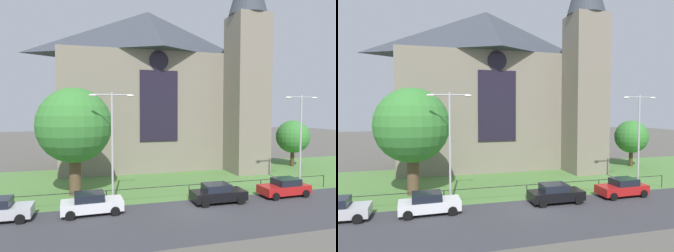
% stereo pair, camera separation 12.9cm
% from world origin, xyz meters
% --- Properties ---
extents(ground, '(160.00, 160.00, 0.00)m').
position_xyz_m(ground, '(0.00, 10.00, 0.00)').
color(ground, '#56544C').
extents(road_asphalt, '(120.00, 8.00, 0.01)m').
position_xyz_m(road_asphalt, '(0.00, -2.00, 0.00)').
color(road_asphalt, '#38383D').
rests_on(road_asphalt, ground).
extents(grass_verge, '(120.00, 20.00, 0.01)m').
position_xyz_m(grass_verge, '(0.00, 8.00, 0.00)').
color(grass_verge, '#517F3D').
rests_on(grass_verge, ground).
extents(church_building, '(23.20, 16.20, 26.00)m').
position_xyz_m(church_building, '(1.22, 18.19, 10.27)').
color(church_building, gray).
rests_on(church_building, ground).
extents(iron_railing, '(26.87, 0.07, 1.13)m').
position_xyz_m(iron_railing, '(0.44, 2.50, 0.96)').
color(iron_railing, black).
rests_on(iron_railing, ground).
extents(tree_left_near, '(6.39, 6.39, 9.16)m').
position_xyz_m(tree_left_near, '(-8.60, 6.11, 5.91)').
color(tree_left_near, brown).
rests_on(tree_left_near, ground).
extents(tree_right_far, '(4.17, 4.17, 5.90)m').
position_xyz_m(tree_right_far, '(18.11, 12.49, 3.80)').
color(tree_right_far, '#4C3823').
rests_on(tree_right_far, ground).
extents(streetlamp_near, '(3.37, 0.26, 8.60)m').
position_xyz_m(streetlamp_near, '(-5.78, 2.40, 5.44)').
color(streetlamp_near, '#B2B2B7').
rests_on(streetlamp_near, ground).
extents(streetlamp_far, '(3.37, 0.26, 8.60)m').
position_xyz_m(streetlamp_far, '(11.11, 2.40, 5.44)').
color(streetlamp_far, '#B2B2B7').
rests_on(streetlamp_far, ground).
extents(parked_car_white, '(4.26, 2.14, 1.51)m').
position_xyz_m(parked_car_white, '(-7.40, 0.73, 0.74)').
color(parked_car_white, silver).
rests_on(parked_car_white, ground).
extents(parked_car_black, '(4.21, 2.04, 1.51)m').
position_xyz_m(parked_car_black, '(2.21, 0.72, 0.74)').
color(parked_car_black, black).
rests_on(parked_car_black, ground).
extents(parked_car_red, '(4.27, 2.16, 1.51)m').
position_xyz_m(parked_car_red, '(8.38, 0.91, 0.74)').
color(parked_car_red, '#B21919').
rests_on(parked_car_red, ground).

